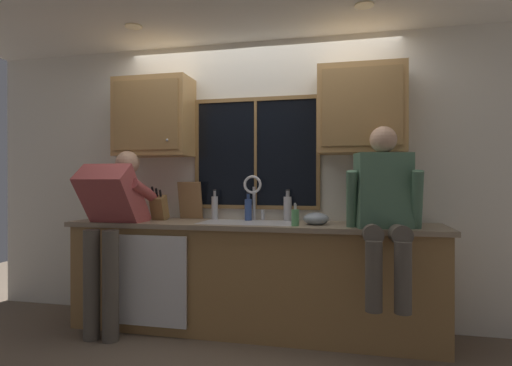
{
  "coord_description": "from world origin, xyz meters",
  "views": [
    {
      "loc": [
        0.83,
        -3.71,
        1.27
      ],
      "look_at": [
        0.05,
        -0.3,
        1.25
      ],
      "focal_mm": 29.18,
      "sensor_mm": 36.0,
      "label": 1
    }
  ],
  "objects_px": {
    "person_sitting_on_counter": "(384,204)",
    "bottle_tall_clear": "(248,209)",
    "person_standing": "(112,219)",
    "knife_block": "(159,208)",
    "bottle_amber_small": "(215,207)",
    "cutting_board": "(190,200)",
    "soap_dispenser": "(295,217)",
    "mixing_bowl": "(316,219)",
    "bottle_green_glass": "(288,208)"
  },
  "relations": [
    {
      "from": "person_standing",
      "to": "bottle_green_glass",
      "type": "bearing_deg",
      "value": 19.13
    },
    {
      "from": "mixing_bowl",
      "to": "soap_dispenser",
      "type": "relative_size",
      "value": 1.13
    },
    {
      "from": "cutting_board",
      "to": "bottle_amber_small",
      "type": "distance_m",
      "value": 0.25
    },
    {
      "from": "knife_block",
      "to": "cutting_board",
      "type": "xyz_separation_m",
      "value": [
        0.23,
        0.18,
        0.06
      ]
    },
    {
      "from": "bottle_tall_clear",
      "to": "person_standing",
      "type": "bearing_deg",
      "value": -156.27
    },
    {
      "from": "bottle_green_glass",
      "to": "person_standing",
      "type": "bearing_deg",
      "value": -160.87
    },
    {
      "from": "cutting_board",
      "to": "bottle_tall_clear",
      "type": "height_order",
      "value": "cutting_board"
    },
    {
      "from": "person_standing",
      "to": "mixing_bowl",
      "type": "xyz_separation_m",
      "value": [
        1.67,
        0.26,
        0.01
      ]
    },
    {
      "from": "person_sitting_on_counter",
      "to": "bottle_amber_small",
      "type": "distance_m",
      "value": 1.52
    },
    {
      "from": "bottle_green_glass",
      "to": "bottle_tall_clear",
      "type": "bearing_deg",
      "value": -176.18
    },
    {
      "from": "soap_dispenser",
      "to": "bottle_tall_clear",
      "type": "distance_m",
      "value": 0.58
    },
    {
      "from": "person_sitting_on_counter",
      "to": "bottle_green_glass",
      "type": "height_order",
      "value": "person_sitting_on_counter"
    },
    {
      "from": "person_sitting_on_counter",
      "to": "knife_block",
      "type": "distance_m",
      "value": 1.94
    },
    {
      "from": "cutting_board",
      "to": "person_standing",
      "type": "bearing_deg",
      "value": -133.37
    },
    {
      "from": "knife_block",
      "to": "bottle_amber_small",
      "type": "bearing_deg",
      "value": 18.55
    },
    {
      "from": "person_sitting_on_counter",
      "to": "cutting_board",
      "type": "distance_m",
      "value": 1.76
    },
    {
      "from": "mixing_bowl",
      "to": "bottle_tall_clear",
      "type": "relative_size",
      "value": 0.82
    },
    {
      "from": "person_standing",
      "to": "soap_dispenser",
      "type": "bearing_deg",
      "value": 4.33
    },
    {
      "from": "cutting_board",
      "to": "soap_dispenser",
      "type": "relative_size",
      "value": 1.93
    },
    {
      "from": "bottle_green_glass",
      "to": "bottle_amber_small",
      "type": "distance_m",
      "value": 0.67
    },
    {
      "from": "person_sitting_on_counter",
      "to": "knife_block",
      "type": "relative_size",
      "value": 3.92
    },
    {
      "from": "person_standing",
      "to": "soap_dispenser",
      "type": "distance_m",
      "value": 1.53
    },
    {
      "from": "cutting_board",
      "to": "bottle_tall_clear",
      "type": "bearing_deg",
      "value": -5.27
    },
    {
      "from": "knife_block",
      "to": "bottle_tall_clear",
      "type": "bearing_deg",
      "value": 8.98
    },
    {
      "from": "cutting_board",
      "to": "soap_dispenser",
      "type": "bearing_deg",
      "value": -21.23
    },
    {
      "from": "cutting_board",
      "to": "bottle_tall_clear",
      "type": "distance_m",
      "value": 0.57
    },
    {
      "from": "bottle_tall_clear",
      "to": "cutting_board",
      "type": "bearing_deg",
      "value": 174.73
    },
    {
      "from": "bottle_tall_clear",
      "to": "bottle_amber_small",
      "type": "xyz_separation_m",
      "value": [
        -0.32,
        0.03,
        0.01
      ]
    },
    {
      "from": "person_sitting_on_counter",
      "to": "bottle_tall_clear",
      "type": "distance_m",
      "value": 1.21
    },
    {
      "from": "person_sitting_on_counter",
      "to": "bottle_tall_clear",
      "type": "height_order",
      "value": "person_sitting_on_counter"
    },
    {
      "from": "cutting_board",
      "to": "bottle_amber_small",
      "type": "relative_size",
      "value": 1.27
    },
    {
      "from": "knife_block",
      "to": "bottle_amber_small",
      "type": "distance_m",
      "value": 0.5
    },
    {
      "from": "soap_dispenser",
      "to": "bottle_green_glass",
      "type": "distance_m",
      "value": 0.39
    },
    {
      "from": "mixing_bowl",
      "to": "knife_block",
      "type": "bearing_deg",
      "value": 176.86
    },
    {
      "from": "person_standing",
      "to": "cutting_board",
      "type": "distance_m",
      "value": 0.72
    },
    {
      "from": "knife_block",
      "to": "person_sitting_on_counter",
      "type": "bearing_deg",
      "value": -9.07
    },
    {
      "from": "bottle_green_glass",
      "to": "bottle_amber_small",
      "type": "height_order",
      "value": "bottle_green_glass"
    },
    {
      "from": "knife_block",
      "to": "bottle_green_glass",
      "type": "height_order",
      "value": "knife_block"
    },
    {
      "from": "mixing_bowl",
      "to": "soap_dispenser",
      "type": "distance_m",
      "value": 0.21
    },
    {
      "from": "person_standing",
      "to": "person_sitting_on_counter",
      "type": "bearing_deg",
      "value": 0.85
    },
    {
      "from": "bottle_tall_clear",
      "to": "bottle_green_glass",
      "type": "bearing_deg",
      "value": 3.82
    },
    {
      "from": "person_standing",
      "to": "cutting_board",
      "type": "height_order",
      "value": "person_standing"
    },
    {
      "from": "bottle_green_glass",
      "to": "knife_block",
      "type": "bearing_deg",
      "value": -172.58
    },
    {
      "from": "knife_block",
      "to": "soap_dispenser",
      "type": "xyz_separation_m",
      "value": [
        1.26,
        -0.22,
        -0.04
      ]
    },
    {
      "from": "cutting_board",
      "to": "soap_dispenser",
      "type": "height_order",
      "value": "cutting_board"
    },
    {
      "from": "mixing_bowl",
      "to": "bottle_amber_small",
      "type": "bearing_deg",
      "value": 165.93
    },
    {
      "from": "cutting_board",
      "to": "bottle_amber_small",
      "type": "bearing_deg",
      "value": -4.68
    },
    {
      "from": "person_sitting_on_counter",
      "to": "mixing_bowl",
      "type": "xyz_separation_m",
      "value": [
        -0.51,
        0.23,
        -0.14
      ]
    },
    {
      "from": "knife_block",
      "to": "bottle_green_glass",
      "type": "distance_m",
      "value": 1.15
    },
    {
      "from": "person_standing",
      "to": "soap_dispenser",
      "type": "height_order",
      "value": "person_standing"
    }
  ]
}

